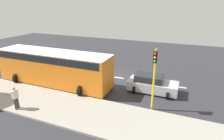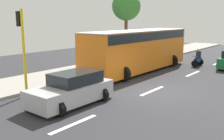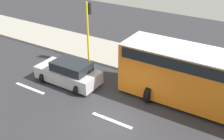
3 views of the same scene
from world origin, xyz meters
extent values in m
cube|color=#2D2D33|center=(0.00, 0.00, -0.05)|extent=(40.00, 60.00, 0.10)
cube|color=#9E998E|center=(7.00, 0.00, 0.07)|extent=(4.00, 60.00, 0.15)
cube|color=white|center=(0.00, 0.00, 0.01)|extent=(0.20, 2.40, 0.01)
cube|color=white|center=(0.00, 6.00, 0.01)|extent=(0.20, 2.40, 0.01)
cube|color=#B7B7BC|center=(1.85, 4.44, 0.56)|extent=(1.81, 4.17, 0.80)
cube|color=#1E2328|center=(1.85, 4.10, 1.24)|extent=(1.52, 2.34, 0.56)
cylinder|color=black|center=(1.06, 5.81, 0.32)|extent=(0.64, 0.22, 0.64)
cylinder|color=black|center=(2.65, 5.81, 0.32)|extent=(0.64, 0.22, 0.64)
cylinder|color=black|center=(1.06, 3.06, 0.32)|extent=(0.64, 0.22, 0.64)
cylinder|color=black|center=(2.65, 3.06, 0.32)|extent=(0.64, 0.22, 0.64)
cube|color=orange|center=(3.73, -4.38, 1.65)|extent=(2.50, 11.00, 2.90)
cylinder|color=black|center=(2.63, -0.86, 0.50)|extent=(1.00, 0.30, 1.00)
cylinder|color=black|center=(4.83, -0.86, 0.50)|extent=(1.00, 0.30, 1.00)
cylinder|color=yellow|center=(4.75, 4.93, 2.25)|extent=(0.14, 0.14, 4.50)
cube|color=black|center=(4.97, 4.93, 4.00)|extent=(0.24, 0.24, 0.76)
sphere|color=red|center=(5.09, 4.93, 4.24)|extent=(0.16, 0.16, 0.16)
sphere|color=#F2A50C|center=(5.09, 4.93, 4.00)|extent=(0.16, 0.16, 0.16)
sphere|color=green|center=(5.09, 4.93, 3.76)|extent=(0.16, 0.16, 0.16)
camera|label=1|loc=(16.61, 6.68, 7.29)|focal=29.72mm
camera|label=2|loc=(-6.99, 12.42, 3.98)|focal=41.48mm
camera|label=3|loc=(-9.74, -6.09, 9.08)|focal=44.53mm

